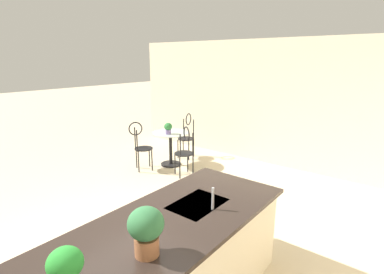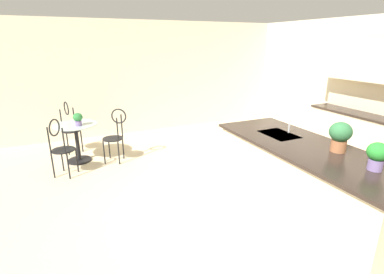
{
  "view_description": "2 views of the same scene",
  "coord_description": "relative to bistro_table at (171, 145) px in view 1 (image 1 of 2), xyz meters",
  "views": [
    {
      "loc": [
        1.87,
        2.47,
        2.3
      ],
      "look_at": [
        -1.38,
        -0.12,
        1.2
      ],
      "focal_mm": 28.02,
      "sensor_mm": 36.0,
      "label": 1
    },
    {
      "loc": [
        2.91,
        -1.98,
        2.21
      ],
      "look_at": [
        -0.97,
        -0.22,
        0.81
      ],
      "focal_mm": 27.19,
      "sensor_mm": 36.0,
      "label": 2
    }
  ],
  "objects": [
    {
      "name": "chair_near_window",
      "position": [
        0.31,
        0.67,
        0.13
      ],
      "size": [
        0.52,
        0.52,
        1.04
      ],
      "color": "black",
      "rests_on": "ground"
    },
    {
      "name": "wall_left_window",
      "position": [
        -1.51,
        1.81,
        0.9
      ],
      "size": [
        0.12,
        7.8,
        2.7
      ],
      "primitive_type": "cube",
      "color": "beige",
      "rests_on": "ground"
    },
    {
      "name": "ground_plane",
      "position": [
        2.75,
        1.81,
        -0.45
      ],
      "size": [
        40.0,
        40.0,
        0.0
      ],
      "primitive_type": "plane",
      "color": "beige"
    },
    {
      "name": "chair_toward_desk",
      "position": [
        0.61,
        -0.28,
        0.13
      ],
      "size": [
        0.52,
        0.52,
        1.04
      ],
      "color": "black",
      "rests_on": "ground"
    },
    {
      "name": "sink_faucet",
      "position": [
        2.5,
        2.84,
        0.58
      ],
      "size": [
        0.02,
        0.02,
        0.22
      ],
      "primitive_type": "cylinder",
      "color": "#B2B5BA",
      "rests_on": "kitchen_island"
    },
    {
      "name": "bistro_table",
      "position": [
        0.0,
        0.0,
        0.0
      ],
      "size": [
        0.8,
        0.8,
        0.74
      ],
      "color": "black",
      "rests_on": "ground"
    },
    {
      "name": "chair_by_island",
      "position": [
        -0.66,
        -0.08,
        0.13
      ],
      "size": [
        0.52,
        0.46,
        1.04
      ],
      "color": "black",
      "rests_on": "ground"
    },
    {
      "name": "potted_plant_on_table",
      "position": [
        0.13,
        0.06,
        0.43
      ],
      "size": [
        0.17,
        0.17,
        0.24
      ],
      "color": "#7A669E",
      "rests_on": "bistro_table"
    },
    {
      "name": "kitchen_island",
      "position": [
        3.05,
        2.66,
        0.02
      ],
      "size": [
        2.8,
        1.06,
        0.92
      ],
      "color": "beige",
      "rests_on": "ground"
    },
    {
      "name": "potted_plant_counter_far",
      "position": [
        3.9,
        2.75,
        0.65
      ],
      "size": [
        0.22,
        0.22,
        0.3
      ],
      "color": "#7A669E",
      "rests_on": "kitchen_island"
    },
    {
      "name": "potted_plant_counter_near",
      "position": [
        3.35,
        2.86,
        0.69
      ],
      "size": [
        0.26,
        0.26,
        0.37
      ],
      "color": "#9E603D",
      "rests_on": "kitchen_island"
    }
  ]
}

